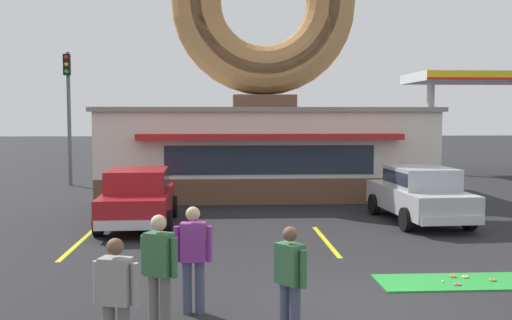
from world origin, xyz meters
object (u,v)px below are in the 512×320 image
car_red (138,195)px  pedestrian_clipboard_woman (290,277)px  golf_ball (443,281)px  traffic_light_pole (68,101)px  car_silver (419,192)px  trash_bin (438,190)px  pedestrian_hooded_kid (193,254)px  pedestrian_leather_jacket_man (116,296)px  pedestrian_blue_sweater_man (159,268)px

car_red → pedestrian_clipboard_woman: (3.23, -8.62, -0.01)m
golf_ball → traffic_light_pole: bearing=123.7°
car_silver → trash_bin: size_ratio=4.77×
golf_ball → pedestrian_hooded_kid: (-4.47, -1.35, 0.88)m
golf_ball → car_red: 8.85m
pedestrian_leather_jacket_man → trash_bin: size_ratio=1.64×
pedestrian_hooded_kid → golf_ball: bearing=16.9°
car_silver → traffic_light_pole: traffic_light_pole is taller
car_red → pedestrian_blue_sweater_man: size_ratio=2.72×
traffic_light_pole → pedestrian_hooded_kid: bearing=-70.4°
golf_ball → pedestrian_clipboard_woman: (-3.09, -2.48, 0.81)m
pedestrian_leather_jacket_man → trash_bin: (8.73, 12.84, -0.38)m
pedestrian_hooded_kid → pedestrian_blue_sweater_man: bearing=-117.7°
car_silver → car_red: 8.00m
pedestrian_blue_sweater_man → pedestrian_leather_jacket_man: pedestrian_blue_sweater_man is taller
pedestrian_hooded_kid → pedestrian_clipboard_woman: pedestrian_hooded_kid is taller
golf_ball → pedestrian_leather_jacket_man: pedestrian_leather_jacket_man is taller
car_silver → pedestrian_hooded_kid: (-6.14, -7.65, 0.06)m
traffic_light_pole → car_silver: bearing=-38.2°
pedestrian_hooded_kid → car_silver: bearing=51.2°
golf_ball → pedestrian_clipboard_woman: size_ratio=0.03×
car_silver → pedestrian_hooded_kid: size_ratio=2.77×
pedestrian_blue_sweater_man → car_silver: bearing=52.2°
pedestrian_blue_sweater_man → pedestrian_clipboard_woman: (1.81, -0.29, -0.08)m
car_silver → traffic_light_pole: size_ratio=0.80×
car_silver → pedestrian_blue_sweater_man: size_ratio=2.74×
golf_ball → pedestrian_leather_jacket_man: bearing=-148.3°
pedestrian_clipboard_woman → traffic_light_pole: (-7.54, 18.45, 2.85)m
pedestrian_blue_sweater_man → pedestrian_clipboard_woman: bearing=-9.1°
pedestrian_blue_sweater_man → traffic_light_pole: bearing=107.5°
pedestrian_clipboard_woman → pedestrian_leather_jacket_man: bearing=-160.2°
car_silver → car_red: (-8.00, -0.16, 0.00)m
golf_ball → pedestrian_hooded_kid: bearing=-163.1°
car_red → car_silver: bearing=1.1°
pedestrian_leather_jacket_man → pedestrian_clipboard_woman: pedestrian_leather_jacket_man is taller
pedestrian_clipboard_woman → trash_bin: pedestrian_clipboard_woman is taller
golf_ball → pedestrian_leather_jacket_man: size_ratio=0.03×
pedestrian_blue_sweater_man → traffic_light_pole: (-5.73, 18.16, 2.77)m
pedestrian_leather_jacket_man → traffic_light_pole: traffic_light_pole is taller
car_red → trash_bin: bearing=19.4°
pedestrian_hooded_kid → pedestrian_leather_jacket_man: (-0.85, -1.93, -0.05)m
trash_bin → traffic_light_pole: (-14.05, 6.41, 3.21)m
pedestrian_clipboard_woman → pedestrian_blue_sweater_man: bearing=170.9°
car_silver → trash_bin: 3.72m
car_red → pedestrian_blue_sweater_man: 8.45m
pedestrian_leather_jacket_man → trash_bin: pedestrian_leather_jacket_man is taller
pedestrian_blue_sweater_man → pedestrian_clipboard_woman: size_ratio=1.08×
pedestrian_blue_sweater_man → trash_bin: bearing=54.7°
pedestrian_blue_sweater_man → pedestrian_clipboard_woman: 1.83m
car_silver → pedestrian_clipboard_woman: size_ratio=2.97×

